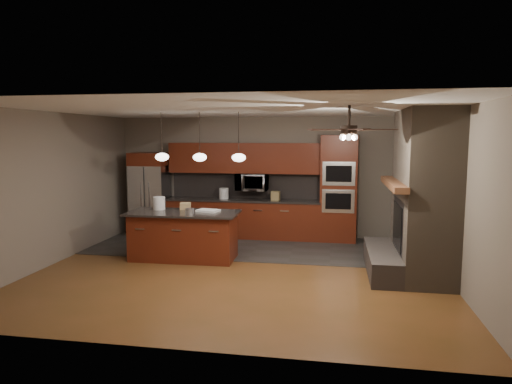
% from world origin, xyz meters
% --- Properties ---
extents(ground, '(7.00, 7.00, 0.00)m').
position_xyz_m(ground, '(0.00, 0.00, 0.00)').
color(ground, brown).
rests_on(ground, ground).
extents(ceiling, '(7.00, 6.00, 0.02)m').
position_xyz_m(ceiling, '(0.00, 0.00, 2.80)').
color(ceiling, white).
rests_on(ceiling, back_wall).
extents(back_wall, '(7.00, 0.02, 2.80)m').
position_xyz_m(back_wall, '(0.00, 3.00, 1.40)').
color(back_wall, '#72645B').
rests_on(back_wall, ground).
extents(right_wall, '(0.02, 6.00, 2.80)m').
position_xyz_m(right_wall, '(3.50, 0.00, 1.40)').
color(right_wall, '#72645B').
rests_on(right_wall, ground).
extents(left_wall, '(0.02, 6.00, 2.80)m').
position_xyz_m(left_wall, '(-3.50, 0.00, 1.40)').
color(left_wall, '#72645B').
rests_on(left_wall, ground).
extents(slate_tile_patch, '(7.00, 2.40, 0.01)m').
position_xyz_m(slate_tile_patch, '(0.00, 1.80, 0.01)').
color(slate_tile_patch, '#2F2C2A').
rests_on(slate_tile_patch, ground).
extents(fireplace_column, '(1.30, 2.10, 2.80)m').
position_xyz_m(fireplace_column, '(3.04, 0.40, 1.30)').
color(fireplace_column, brown).
rests_on(fireplace_column, ground).
extents(back_cabinetry, '(3.59, 0.64, 2.20)m').
position_xyz_m(back_cabinetry, '(-0.48, 2.74, 0.89)').
color(back_cabinetry, '#541B0F').
rests_on(back_cabinetry, ground).
extents(oven_tower, '(0.80, 0.63, 2.38)m').
position_xyz_m(oven_tower, '(1.70, 2.69, 1.19)').
color(oven_tower, '#541B0F').
rests_on(oven_tower, ground).
extents(microwave, '(0.73, 0.41, 0.50)m').
position_xyz_m(microwave, '(-0.27, 2.75, 1.30)').
color(microwave, silver).
rests_on(microwave, back_cabinetry).
extents(refrigerator, '(0.83, 0.75, 1.97)m').
position_xyz_m(refrigerator, '(-2.71, 2.62, 0.98)').
color(refrigerator, silver).
rests_on(refrigerator, ground).
extents(kitchen_island, '(2.13, 1.00, 0.92)m').
position_xyz_m(kitchen_island, '(-1.22, 0.63, 0.47)').
color(kitchen_island, '#541B0F').
rests_on(kitchen_island, ground).
extents(white_bucket, '(0.31, 0.31, 0.25)m').
position_xyz_m(white_bucket, '(-1.78, 0.82, 1.05)').
color(white_bucket, white).
rests_on(white_bucket, kitchen_island).
extents(paint_can, '(0.17, 0.17, 0.11)m').
position_xyz_m(paint_can, '(-1.02, 0.41, 0.97)').
color(paint_can, silver).
rests_on(paint_can, kitchen_island).
extents(paint_tray, '(0.46, 0.37, 0.04)m').
position_xyz_m(paint_tray, '(-0.76, 0.74, 0.94)').
color(paint_tray, white).
rests_on(paint_tray, kitchen_island).
extents(cardboard_box, '(0.24, 0.20, 0.13)m').
position_xyz_m(cardboard_box, '(-1.28, 0.92, 0.99)').
color(cardboard_box, tan).
rests_on(cardboard_box, kitchen_island).
extents(counter_bucket, '(0.27, 0.27, 0.25)m').
position_xyz_m(counter_bucket, '(-0.93, 2.70, 1.03)').
color(counter_bucket, silver).
rests_on(counter_bucket, back_cabinetry).
extents(counter_box, '(0.21, 0.17, 0.21)m').
position_xyz_m(counter_box, '(0.29, 2.65, 1.00)').
color(counter_box, olive).
rests_on(counter_box, back_cabinetry).
extents(pendant_left, '(0.26, 0.26, 0.92)m').
position_xyz_m(pendant_left, '(-1.65, 0.70, 1.96)').
color(pendant_left, black).
rests_on(pendant_left, ceiling).
extents(pendant_center, '(0.26, 0.26, 0.92)m').
position_xyz_m(pendant_center, '(-0.90, 0.70, 1.96)').
color(pendant_center, black).
rests_on(pendant_center, ceiling).
extents(pendant_right, '(0.26, 0.26, 0.92)m').
position_xyz_m(pendant_right, '(-0.15, 0.70, 1.96)').
color(pendant_right, black).
rests_on(pendant_right, ceiling).
extents(ceiling_fan, '(1.27, 1.33, 0.41)m').
position_xyz_m(ceiling_fan, '(1.80, -0.80, 2.46)').
color(ceiling_fan, black).
rests_on(ceiling_fan, ceiling).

